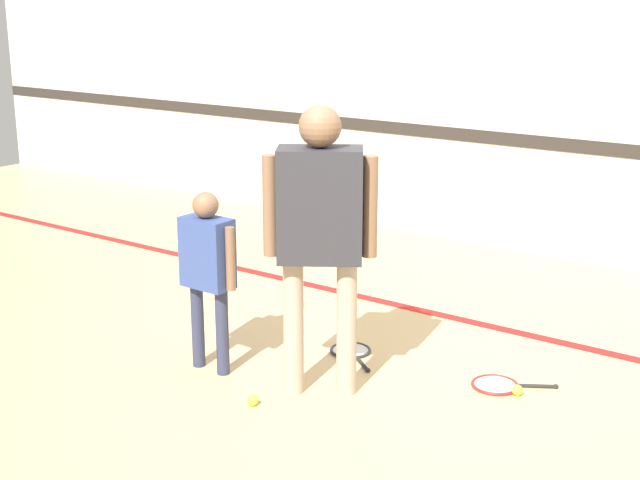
# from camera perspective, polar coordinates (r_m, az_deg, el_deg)

# --- Properties ---
(ground_plane) EXTENTS (16.00, 16.00, 0.00)m
(ground_plane) POSITION_cam_1_polar(r_m,az_deg,el_deg) (5.39, 2.93, -9.79)
(ground_plane) COLOR tan
(wall_back) EXTENTS (16.00, 0.07, 3.20)m
(wall_back) POSITION_cam_1_polar(r_m,az_deg,el_deg) (8.02, 16.81, 9.81)
(wall_back) COLOR beige
(wall_back) RESTS_ON ground_plane
(floor_stripe) EXTENTS (14.40, 0.10, 0.01)m
(floor_stripe) POSITION_cam_1_polar(r_m,az_deg,el_deg) (6.57, 9.89, -5.23)
(floor_stripe) COLOR red
(floor_stripe) RESTS_ON ground_plane
(person_instructor) EXTENTS (0.56, 0.49, 1.71)m
(person_instructor) POSITION_cam_1_polar(r_m,az_deg,el_deg) (5.05, -0.00, 1.28)
(person_instructor) COLOR tan
(person_instructor) RESTS_ON ground_plane
(person_student_left) EXTENTS (0.44, 0.18, 1.15)m
(person_student_left) POSITION_cam_1_polar(r_m,az_deg,el_deg) (5.50, -7.21, -1.41)
(person_student_left) COLOR #2D334C
(person_student_left) RESTS_ON ground_plane
(racket_spare_on_floor) EXTENTS (0.53, 0.41, 0.03)m
(racket_spare_on_floor) POSITION_cam_1_polar(r_m,az_deg,el_deg) (5.58, 11.36, -9.08)
(racket_spare_on_floor) COLOR red
(racket_spare_on_floor) RESTS_ON ground_plane
(racket_second_spare) EXTENTS (0.48, 0.42, 0.03)m
(racket_second_spare) POSITION_cam_1_polar(r_m,az_deg,el_deg) (5.95, 2.02, -7.14)
(racket_second_spare) COLOR #28282D
(racket_second_spare) RESTS_ON ground_plane
(tennis_ball_near_instructor) EXTENTS (0.07, 0.07, 0.07)m
(tennis_ball_near_instructor) POSITION_cam_1_polar(r_m,az_deg,el_deg) (5.24, -4.33, -10.19)
(tennis_ball_near_instructor) COLOR #CCE038
(tennis_ball_near_instructor) RESTS_ON ground_plane
(tennis_ball_by_spare_racket) EXTENTS (0.07, 0.07, 0.07)m
(tennis_ball_by_spare_racket) POSITION_cam_1_polar(r_m,az_deg,el_deg) (5.47, 12.52, -9.37)
(tennis_ball_by_spare_racket) COLOR #CCE038
(tennis_ball_by_spare_racket) RESTS_ON ground_plane
(tennis_ball_stray_left) EXTENTS (0.07, 0.07, 0.07)m
(tennis_ball_stray_left) POSITION_cam_1_polar(r_m,az_deg,el_deg) (6.78, -1.35, -4.06)
(tennis_ball_stray_left) COLOR #CCE038
(tennis_ball_stray_left) RESTS_ON ground_plane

